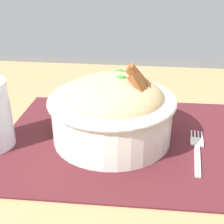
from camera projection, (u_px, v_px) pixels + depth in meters
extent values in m
cube|color=#99754C|center=(139.00, 153.00, 0.53)|extent=(1.24, 0.92, 0.04)
cube|color=#47191E|center=(129.00, 139.00, 0.53)|extent=(0.46, 0.34, 0.00)
cylinder|color=silver|center=(112.00, 117.00, 0.52)|extent=(0.21, 0.21, 0.08)
torus|color=silver|center=(112.00, 100.00, 0.50)|extent=(0.22, 0.22, 0.01)
ellipsoid|color=tan|center=(112.00, 99.00, 0.50)|extent=(0.25, 0.25, 0.08)
sphere|color=#2F7E2C|center=(120.00, 76.00, 0.54)|extent=(0.03, 0.03, 0.03)
sphere|color=#2F7E2C|center=(120.00, 86.00, 0.49)|extent=(0.04, 0.04, 0.04)
cylinder|color=orange|center=(129.00, 94.00, 0.47)|extent=(0.03, 0.01, 0.01)
cube|color=brown|center=(141.00, 88.00, 0.46)|extent=(0.04, 0.03, 0.04)
cube|color=brown|center=(144.00, 86.00, 0.47)|extent=(0.05, 0.03, 0.04)
cube|color=brown|center=(145.00, 81.00, 0.48)|extent=(0.05, 0.02, 0.05)
cube|color=brown|center=(145.00, 79.00, 0.49)|extent=(0.05, 0.03, 0.05)
cube|color=#B3B3B3|center=(197.00, 162.00, 0.46)|extent=(0.02, 0.07, 0.00)
cube|color=#B3B3B3|center=(197.00, 148.00, 0.50)|extent=(0.01, 0.01, 0.00)
cube|color=#B3B3B3|center=(197.00, 142.00, 0.52)|extent=(0.02, 0.03, 0.00)
cube|color=#B3B3B3|center=(202.00, 135.00, 0.54)|extent=(0.01, 0.02, 0.00)
cube|color=#B3B3B3|center=(198.00, 135.00, 0.54)|extent=(0.01, 0.02, 0.00)
cube|color=#B3B3B3|center=(195.00, 135.00, 0.54)|extent=(0.01, 0.02, 0.00)
cube|color=#B3B3B3|center=(191.00, 134.00, 0.54)|extent=(0.01, 0.02, 0.00)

